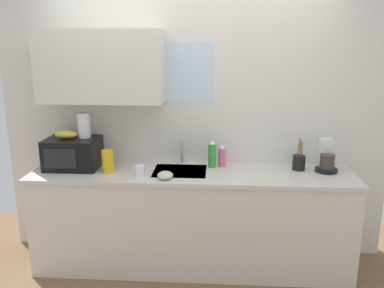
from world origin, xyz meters
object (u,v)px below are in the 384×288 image
Objects in this scene: dish_soap_bottle_pink at (222,156)px; mug_white at (140,171)px; cereal_canister at (108,161)px; banana_bunch at (66,135)px; paper_towel_roll at (84,125)px; coffee_maker at (326,159)px; microwave at (73,153)px; small_bowl at (165,175)px; dish_soap_bottle_green at (212,154)px; utensil_crock at (299,162)px.

mug_white is at bearing -155.09° from dish_soap_bottle_pink.
dish_soap_bottle_pink is 1.01m from cereal_canister.
cereal_canister is (0.39, -0.10, -0.21)m from banana_bunch.
paper_towel_roll reaches higher than banana_bunch.
paper_towel_roll is at bearing -179.78° from coffee_maker.
dish_soap_bottle_pink is at bearing 3.71° from paper_towel_roll.
microwave is 0.90m from small_bowl.
mug_white is (0.30, -0.09, -0.05)m from cereal_canister.
paper_towel_roll is 0.68m from mug_white.
banana_bunch reaches higher than dish_soap_bottle_pink.
dish_soap_bottle_green reaches higher than mug_white.
small_bowl is at bearing -21.59° from paper_towel_roll.
paper_towel_roll reaches higher than coffee_maker.
utensil_crock is (0.68, -0.06, -0.03)m from dish_soap_bottle_pink.
dish_soap_bottle_green is at bearing -160.93° from dish_soap_bottle_pink.
paper_towel_roll reaches higher than cereal_canister.
microwave reaches higher than mug_white.
mug_white reaches higher than small_bowl.
small_bowl is at bearing -15.26° from mug_white.
small_bowl is (-1.37, -0.31, -0.07)m from coffee_maker.
microwave is at bearing 163.87° from cereal_canister.
mug_white is at bearing -24.04° from paper_towel_roll.
microwave is 1.64× the size of coffee_maker.
microwave is 2.00m from utensil_crock.
mug_white is at bearing -171.14° from coffee_maker.
utensil_crock reaches higher than mug_white.
coffee_maker is at bearing 8.86° from mug_white.
coffee_maker reaches higher than cereal_canister.
coffee_maker is at bearing -2.35° from dish_soap_bottle_green.
microwave is at bearing -178.46° from coffee_maker.
cereal_canister is at bearing -167.50° from dish_soap_bottle_green.
paper_towel_roll is at bearing -179.41° from utensil_crock.
cereal_canister is 2.07× the size of mug_white.
small_bowl is (0.22, -0.06, -0.02)m from mug_white.
banana_bunch reaches higher than microwave.
paper_towel_roll is 1.69× the size of small_bowl.
utensil_crock is at bearing 2.04° from microwave.
dish_soap_bottle_pink is (-0.91, 0.07, -0.01)m from coffee_maker.
dish_soap_bottle_green is at bearing 42.57° from small_bowl.
banana_bunch is at bearing 164.61° from small_bowl.
dish_soap_bottle_green is (1.29, 0.10, -0.19)m from banana_bunch.
dish_soap_bottle_green is at bearing 12.50° from cereal_canister.
mug_white is at bearing -16.44° from microwave.
utensil_crock is at bearing 5.83° from cereal_canister.
dish_soap_bottle_pink is 1.58× the size of small_bowl.
paper_towel_roll is 1.26m from dish_soap_bottle_pink.
dish_soap_bottle_pink is at bearing 13.10° from cereal_canister.
dish_soap_bottle_pink is (1.23, 0.08, -0.28)m from paper_towel_roll.
utensil_crock is at bearing 15.62° from small_bowl.
dish_soap_bottle_pink is 2.17× the size of mug_white.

